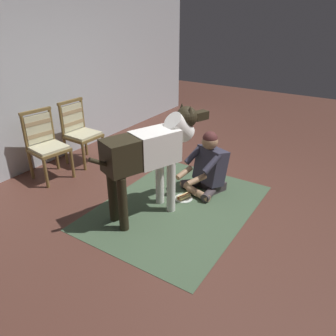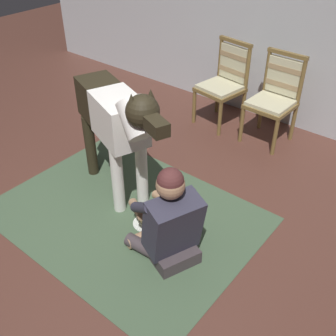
% 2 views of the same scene
% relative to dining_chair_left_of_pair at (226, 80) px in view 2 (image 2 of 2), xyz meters
% --- Properties ---
extents(ground_plane, '(13.60, 13.60, 0.00)m').
position_rel_dining_chair_left_of_pair_xyz_m(ground_plane, '(0.44, -2.30, -0.54)').
color(ground_plane, '#512E25').
extents(back_wall, '(7.86, 0.10, 2.60)m').
position_rel_dining_chair_left_of_pair_xyz_m(back_wall, '(0.44, 0.47, 0.76)').
color(back_wall, '#B4B9BE').
rests_on(back_wall, ground).
extents(area_rug, '(2.24, 1.68, 0.01)m').
position_rel_dining_chair_left_of_pair_xyz_m(area_rug, '(0.29, -2.02, -0.54)').
color(area_rug, '#40553C').
rests_on(area_rug, ground).
extents(dining_chair_left_of_pair, '(0.53, 0.53, 0.98)m').
position_rel_dining_chair_left_of_pair_xyz_m(dining_chair_left_of_pair, '(0.00, 0.00, 0.00)').
color(dining_chair_left_of_pair, brown).
rests_on(dining_chair_left_of_pair, ground).
extents(dining_chair_right_of_pair, '(0.48, 0.48, 0.98)m').
position_rel_dining_chair_left_of_pair_xyz_m(dining_chair_right_of_pair, '(0.64, 0.00, 0.00)').
color(dining_chair_right_of_pair, brown).
rests_on(dining_chair_right_of_pair, ground).
extents(person_sitting_on_floor, '(0.71, 0.61, 0.84)m').
position_rel_dining_chair_left_of_pair_xyz_m(person_sitting_on_floor, '(0.87, -2.13, -0.20)').
color(person_sitting_on_floor, '#3E3538').
rests_on(person_sitting_on_floor, ground).
extents(large_dog, '(1.47, 0.69, 1.25)m').
position_rel_dining_chair_left_of_pair_xyz_m(large_dog, '(0.04, -1.81, 0.26)').
color(large_dog, white).
rests_on(large_dog, ground).
extents(hot_dog_on_plate, '(0.23, 0.23, 0.06)m').
position_rel_dining_chair_left_of_pair_xyz_m(hot_dog_on_plate, '(0.50, -1.99, -0.52)').
color(hot_dog_on_plate, silver).
rests_on(hot_dog_on_plate, ground).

